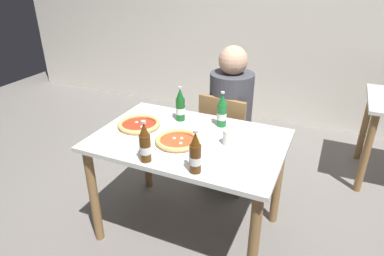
{
  "coord_description": "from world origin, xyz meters",
  "views": [
    {
      "loc": [
        0.79,
        -1.72,
        1.75
      ],
      "look_at": [
        0.0,
        0.05,
        0.8
      ],
      "focal_mm": 31.45,
      "sensor_mm": 36.0,
      "label": 1
    }
  ],
  "objects_px": {
    "chair_behind_table": "(226,136)",
    "beer_bottle_center": "(195,155)",
    "beer_bottle_extra": "(222,112)",
    "pizza_marinara_far": "(178,141)",
    "paper_cup": "(229,137)",
    "pizza_margherita_near": "(139,125)",
    "napkin_with_cutlery": "(249,134)",
    "dining_table_main": "(189,154)",
    "diner_seated": "(230,123)",
    "beer_bottle_left": "(145,144)",
    "beer_bottle_right": "(180,106)"
  },
  "relations": [
    {
      "from": "beer_bottle_center",
      "to": "napkin_with_cutlery",
      "type": "relative_size",
      "value": 1.07
    },
    {
      "from": "diner_seated",
      "to": "beer_bottle_center",
      "type": "height_order",
      "value": "diner_seated"
    },
    {
      "from": "pizza_margherita_near",
      "to": "diner_seated",
      "type": "bearing_deg",
      "value": 56.65
    },
    {
      "from": "pizza_margherita_near",
      "to": "pizza_marinara_far",
      "type": "bearing_deg",
      "value": -16.8
    },
    {
      "from": "diner_seated",
      "to": "napkin_with_cutlery",
      "type": "relative_size",
      "value": 5.26
    },
    {
      "from": "pizza_marinara_far",
      "to": "beer_bottle_extra",
      "type": "height_order",
      "value": "beer_bottle_extra"
    },
    {
      "from": "pizza_margherita_near",
      "to": "pizza_marinara_far",
      "type": "distance_m",
      "value": 0.35
    },
    {
      "from": "dining_table_main",
      "to": "beer_bottle_extra",
      "type": "xyz_separation_m",
      "value": [
        0.13,
        0.26,
        0.22
      ]
    },
    {
      "from": "paper_cup",
      "to": "napkin_with_cutlery",
      "type": "bearing_deg",
      "value": 64.6
    },
    {
      "from": "chair_behind_table",
      "to": "paper_cup",
      "type": "xyz_separation_m",
      "value": [
        0.2,
        -0.58,
        0.32
      ]
    },
    {
      "from": "diner_seated",
      "to": "paper_cup",
      "type": "xyz_separation_m",
      "value": [
        0.19,
        -0.63,
        0.21
      ]
    },
    {
      "from": "chair_behind_table",
      "to": "paper_cup",
      "type": "relative_size",
      "value": 8.95
    },
    {
      "from": "beer_bottle_extra",
      "to": "napkin_with_cutlery",
      "type": "relative_size",
      "value": 1.07
    },
    {
      "from": "dining_table_main",
      "to": "pizza_marinara_far",
      "type": "distance_m",
      "value": 0.17
    },
    {
      "from": "chair_behind_table",
      "to": "napkin_with_cutlery",
      "type": "distance_m",
      "value": 0.56
    },
    {
      "from": "pizza_margherita_near",
      "to": "paper_cup",
      "type": "distance_m",
      "value": 0.62
    },
    {
      "from": "pizza_margherita_near",
      "to": "paper_cup",
      "type": "relative_size",
      "value": 3.28
    },
    {
      "from": "pizza_margherita_near",
      "to": "napkin_with_cutlery",
      "type": "height_order",
      "value": "pizza_margherita_near"
    },
    {
      "from": "pizza_marinara_far",
      "to": "beer_bottle_center",
      "type": "height_order",
      "value": "beer_bottle_center"
    },
    {
      "from": "beer_bottle_center",
      "to": "paper_cup",
      "type": "bearing_deg",
      "value": 79.7
    },
    {
      "from": "paper_cup",
      "to": "beer_bottle_right",
      "type": "bearing_deg",
      "value": 154.91
    },
    {
      "from": "pizza_marinara_far",
      "to": "beer_bottle_extra",
      "type": "relative_size",
      "value": 1.21
    },
    {
      "from": "beer_bottle_left",
      "to": "beer_bottle_right",
      "type": "relative_size",
      "value": 1.0
    },
    {
      "from": "beer_bottle_center",
      "to": "paper_cup",
      "type": "distance_m",
      "value": 0.37
    },
    {
      "from": "paper_cup",
      "to": "dining_table_main",
      "type": "bearing_deg",
      "value": -173.01
    },
    {
      "from": "beer_bottle_left",
      "to": "pizza_marinara_far",
      "type": "bearing_deg",
      "value": 71.76
    },
    {
      "from": "beer_bottle_extra",
      "to": "beer_bottle_left",
      "type": "bearing_deg",
      "value": -111.6
    },
    {
      "from": "diner_seated",
      "to": "beer_bottle_left",
      "type": "height_order",
      "value": "diner_seated"
    },
    {
      "from": "pizza_marinara_far",
      "to": "paper_cup",
      "type": "distance_m",
      "value": 0.31
    },
    {
      "from": "beer_bottle_center",
      "to": "beer_bottle_extra",
      "type": "bearing_deg",
      "value": 95.89
    },
    {
      "from": "paper_cup",
      "to": "beer_bottle_extra",
      "type": "bearing_deg",
      "value": 119.18
    },
    {
      "from": "pizza_margherita_near",
      "to": "beer_bottle_extra",
      "type": "bearing_deg",
      "value": 27.16
    },
    {
      "from": "pizza_marinara_far",
      "to": "beer_bottle_center",
      "type": "xyz_separation_m",
      "value": [
        0.22,
        -0.23,
        0.08
      ]
    },
    {
      "from": "chair_behind_table",
      "to": "beer_bottle_center",
      "type": "xyz_separation_m",
      "value": [
        0.13,
        -0.94,
        0.37
      ]
    },
    {
      "from": "chair_behind_table",
      "to": "pizza_marinara_far",
      "type": "xyz_separation_m",
      "value": [
        -0.09,
        -0.71,
        0.29
      ]
    },
    {
      "from": "beer_bottle_extra",
      "to": "napkin_with_cutlery",
      "type": "bearing_deg",
      "value": -14.33
    },
    {
      "from": "beer_bottle_center",
      "to": "chair_behind_table",
      "type": "bearing_deg",
      "value": 97.98
    },
    {
      "from": "diner_seated",
      "to": "beer_bottle_center",
      "type": "distance_m",
      "value": 1.03
    },
    {
      "from": "chair_behind_table",
      "to": "beer_bottle_center",
      "type": "relative_size",
      "value": 3.44
    },
    {
      "from": "beer_bottle_right",
      "to": "paper_cup",
      "type": "distance_m",
      "value": 0.47
    },
    {
      "from": "diner_seated",
      "to": "pizza_margherita_near",
      "type": "distance_m",
      "value": 0.81
    },
    {
      "from": "dining_table_main",
      "to": "chair_behind_table",
      "type": "xyz_separation_m",
      "value": [
        0.06,
        0.61,
        -0.15
      ]
    },
    {
      "from": "diner_seated",
      "to": "pizza_marinara_far",
      "type": "bearing_deg",
      "value": -97.04
    },
    {
      "from": "pizza_margherita_near",
      "to": "beer_bottle_center",
      "type": "distance_m",
      "value": 0.65
    },
    {
      "from": "diner_seated",
      "to": "beer_bottle_center",
      "type": "xyz_separation_m",
      "value": [
        0.12,
        -0.99,
        0.27
      ]
    },
    {
      "from": "pizza_margherita_near",
      "to": "napkin_with_cutlery",
      "type": "bearing_deg",
      "value": 15.94
    },
    {
      "from": "pizza_margherita_near",
      "to": "paper_cup",
      "type": "xyz_separation_m",
      "value": [
        0.62,
        0.03,
        0.03
      ]
    },
    {
      "from": "pizza_marinara_far",
      "to": "beer_bottle_center",
      "type": "relative_size",
      "value": 1.21
    },
    {
      "from": "dining_table_main",
      "to": "pizza_margherita_near",
      "type": "bearing_deg",
      "value": 179.54
    },
    {
      "from": "beer_bottle_extra",
      "to": "paper_cup",
      "type": "height_order",
      "value": "beer_bottle_extra"
    }
  ]
}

